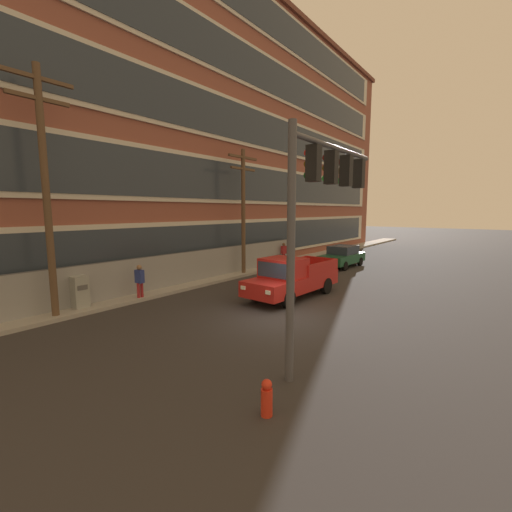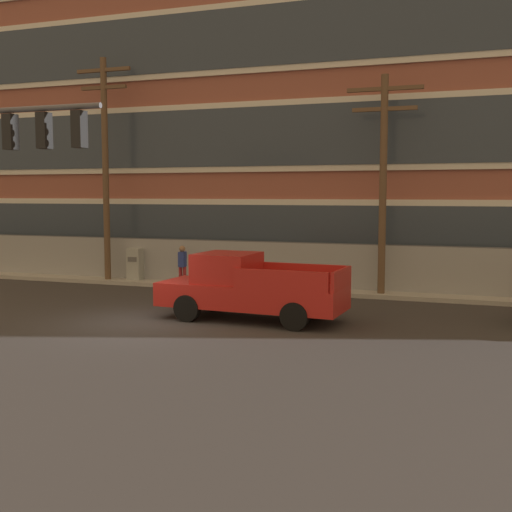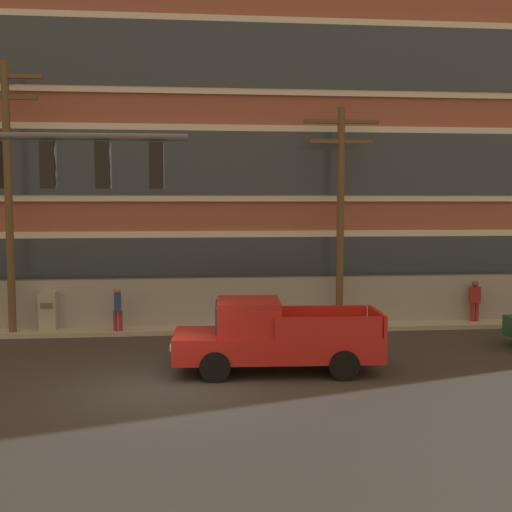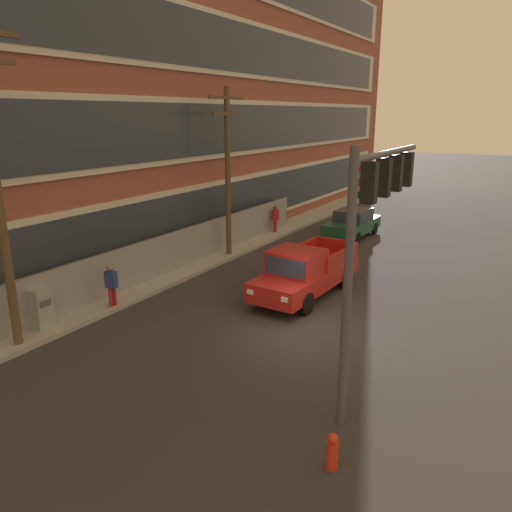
{
  "view_description": "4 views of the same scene",
  "coord_description": "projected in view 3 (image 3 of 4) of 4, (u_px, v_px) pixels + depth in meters",
  "views": [
    {
      "loc": [
        -10.88,
        -6.99,
        4.16
      ],
      "look_at": [
        2.29,
        2.98,
        1.96
      ],
      "focal_mm": 24.0,
      "sensor_mm": 36.0,
      "label": 1
    },
    {
      "loc": [
        9.47,
        -16.36,
        3.77
      ],
      "look_at": [
        1.78,
        5.37,
        1.51
      ],
      "focal_mm": 45.0,
      "sensor_mm": 36.0,
      "label": 2
    },
    {
      "loc": [
        0.76,
        -15.64,
        4.62
      ],
      "look_at": [
        2.88,
        5.34,
        2.83
      ],
      "focal_mm": 45.0,
      "sensor_mm": 36.0,
      "label": 3
    },
    {
      "loc": [
        -13.53,
        -6.17,
        6.78
      ],
      "look_at": [
        0.96,
        2.33,
        1.95
      ],
      "focal_mm": 35.0,
      "sensor_mm": 36.0,
      "label": 4
    }
  ],
  "objects": [
    {
      "name": "ground_plane",
      "position": [
        162.0,
        389.0,
        15.82
      ],
      "size": [
        160.0,
        160.0,
        0.0
      ],
      "primitive_type": "plane",
      "color": "#333030"
    },
    {
      "name": "sidewalk_building_side",
      "position": [
        171.0,
        328.0,
        23.02
      ],
      "size": [
        80.0,
        1.75,
        0.16
      ],
      "primitive_type": "cube",
      "color": "#9E9B93",
      "rests_on": "ground"
    },
    {
      "name": "brick_mill_building",
      "position": [
        352.0,
        81.0,
        28.38
      ],
      "size": [
        49.25,
        9.75,
        19.85
      ],
      "color": "brown",
      "rests_on": "ground"
    },
    {
      "name": "chain_link_fence",
      "position": [
        122.0,
        304.0,
        22.94
      ],
      "size": [
        30.29,
        0.06,
        1.89
      ],
      "color": "gray",
      "rests_on": "ground"
    },
    {
      "name": "traffic_signal_mast",
      "position": [
        26.0,
        203.0,
        12.38
      ],
      "size": [
        4.85,
        0.43,
        6.18
      ],
      "color": "#4C4C51",
      "rests_on": "ground"
    },
    {
      "name": "pickup_truck_red",
      "position": [
        272.0,
        338.0,
        17.37
      ],
      "size": [
        5.71,
        2.26,
        1.99
      ],
      "color": "#AD1E19",
      "rests_on": "ground"
    },
    {
      "name": "utility_pole_near_corner",
      "position": [
        8.0,
        187.0,
        21.63
      ],
      "size": [
        2.46,
        0.26,
        9.3
      ],
      "color": "brown",
      "rests_on": "ground"
    },
    {
      "name": "utility_pole_midblock",
      "position": [
        340.0,
        206.0,
        22.85
      ],
      "size": [
        2.68,
        0.26,
        7.94
      ],
      "color": "brown",
      "rests_on": "ground"
    },
    {
      "name": "electrical_cabinet",
      "position": [
        48.0,
        313.0,
        22.45
      ],
      "size": [
        0.59,
        0.5,
        1.47
      ],
      "color": "#939993",
      "rests_on": "ground"
    },
    {
      "name": "pedestrian_near_cabinet",
      "position": [
        118.0,
        308.0,
        22.13
      ],
      "size": [
        0.32,
        0.43,
        1.69
      ],
      "color": "maroon",
      "rests_on": "ground"
    },
    {
      "name": "pedestrian_by_fence",
      "position": [
        475.0,
        300.0,
        23.92
      ],
      "size": [
        0.45,
        0.34,
        1.69
      ],
      "color": "maroon",
      "rests_on": "ground"
    }
  ]
}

